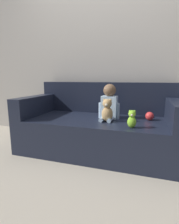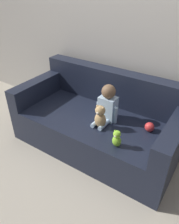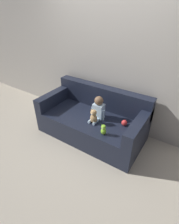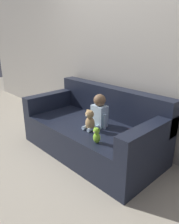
{
  "view_description": "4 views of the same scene",
  "coord_description": "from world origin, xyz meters",
  "px_view_note": "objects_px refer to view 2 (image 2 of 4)",
  "views": [
    {
      "loc": [
        0.54,
        -2.01,
        0.89
      ],
      "look_at": [
        -0.11,
        -0.01,
        0.48
      ],
      "focal_mm": 28.0,
      "sensor_mm": 36.0,
      "label": 1
    },
    {
      "loc": [
        1.07,
        -1.74,
        1.77
      ],
      "look_at": [
        -0.0,
        -0.14,
        0.54
      ],
      "focal_mm": 35.0,
      "sensor_mm": 36.0,
      "label": 2
    },
    {
      "loc": [
        1.38,
        -2.15,
        2.12
      ],
      "look_at": [
        0.01,
        -0.09,
        0.55
      ],
      "focal_mm": 28.0,
      "sensor_mm": 36.0,
      "label": 3
    },
    {
      "loc": [
        1.87,
        -1.8,
        1.51
      ],
      "look_at": [
        -0.03,
        0.0,
        0.56
      ],
      "focal_mm": 35.0,
      "sensor_mm": 36.0,
      "label": 4
    }
  ],
  "objects_px": {
    "person_baby": "(107,105)",
    "plush_toy_side": "(117,139)",
    "couch": "(99,122)",
    "toy_ball": "(150,127)",
    "teddy_bear_brown": "(100,117)"
  },
  "relations": [
    {
      "from": "couch",
      "to": "person_baby",
      "type": "xyz_separation_m",
      "value": [
        0.13,
        -0.05,
        0.3
      ]
    },
    {
      "from": "teddy_bear_brown",
      "to": "toy_ball",
      "type": "distance_m",
      "value": 0.51
    },
    {
      "from": "toy_ball",
      "to": "teddy_bear_brown",
      "type": "bearing_deg",
      "value": -153.92
    },
    {
      "from": "couch",
      "to": "toy_ball",
      "type": "bearing_deg",
      "value": 0.65
    },
    {
      "from": "teddy_bear_brown",
      "to": "toy_ball",
      "type": "xyz_separation_m",
      "value": [
        0.45,
        0.22,
        -0.08
      ]
    },
    {
      "from": "couch",
      "to": "person_baby",
      "type": "relative_size",
      "value": 4.53
    },
    {
      "from": "teddy_bear_brown",
      "to": "plush_toy_side",
      "type": "distance_m",
      "value": 0.33
    },
    {
      "from": "plush_toy_side",
      "to": "person_baby",
      "type": "bearing_deg",
      "value": 131.3
    },
    {
      "from": "person_baby",
      "to": "teddy_bear_brown",
      "type": "xyz_separation_m",
      "value": [
        0.01,
        -0.16,
        -0.06
      ]
    },
    {
      "from": "couch",
      "to": "toy_ball",
      "type": "xyz_separation_m",
      "value": [
        0.59,
        0.01,
        0.16
      ]
    },
    {
      "from": "person_baby",
      "to": "teddy_bear_brown",
      "type": "height_order",
      "value": "person_baby"
    },
    {
      "from": "person_baby",
      "to": "toy_ball",
      "type": "distance_m",
      "value": 0.49
    },
    {
      "from": "person_baby",
      "to": "plush_toy_side",
      "type": "distance_m",
      "value": 0.45
    },
    {
      "from": "person_baby",
      "to": "teddy_bear_brown",
      "type": "distance_m",
      "value": 0.17
    },
    {
      "from": "person_baby",
      "to": "toy_ball",
      "type": "relative_size",
      "value": 4.25
    }
  ]
}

